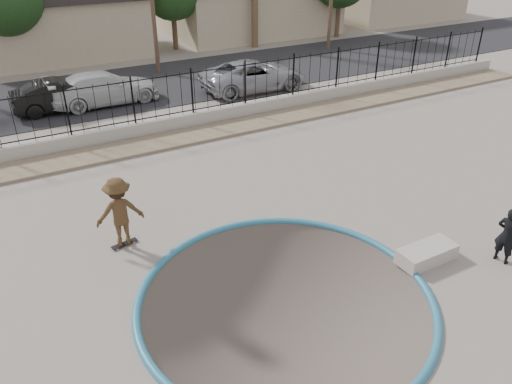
{
  "coord_description": "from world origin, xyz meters",
  "views": [
    {
      "loc": [
        -4.99,
        -8.52,
        7.83
      ],
      "look_at": [
        0.89,
        2.0,
        1.18
      ],
      "focal_mm": 35.0,
      "sensor_mm": 36.0,
      "label": 1
    }
  ],
  "objects": [
    {
      "name": "car_c",
      "position": [
        -0.05,
        15.0,
        0.79
      ],
      "size": [
        5.23,
        2.23,
        1.5
      ],
      "primitive_type": "imported",
      "rotation": [
        0.0,
        0.0,
        1.6
      ],
      "color": "silver",
      "rests_on": "street"
    },
    {
      "name": "videographer",
      "position": [
        5.69,
        -2.46,
        0.78
      ],
      "size": [
        0.49,
        0.64,
        1.56
      ],
      "primitive_type": "imported",
      "rotation": [
        0.0,
        0.0,
        1.79
      ],
      "color": "black",
      "rests_on": "ground"
    },
    {
      "name": "bowl_pit",
      "position": [
        0.0,
        -1.0,
        0.0
      ],
      "size": [
        6.84,
        6.84,
        1.8
      ],
      "primitive_type": null,
      "color": "#4E443C",
      "rests_on": "ground"
    },
    {
      "name": "rock_strip",
      "position": [
        0.0,
        9.2,
        0.06
      ],
      "size": [
        42.0,
        1.6,
        0.11
      ],
      "primitive_type": "cube",
      "color": "#8A785A",
      "rests_on": "ground"
    },
    {
      "name": "house_center",
      "position": [
        0.0,
        26.5,
        1.97
      ],
      "size": [
        10.6,
        8.6,
        3.9
      ],
      "color": "tan",
      "rests_on": "ground"
    },
    {
      "name": "concrete_ledge",
      "position": [
        4.0,
        -1.5,
        0.2
      ],
      "size": [
        1.6,
        0.71,
        0.4
      ],
      "primitive_type": "cube",
      "rotation": [
        0.0,
        0.0,
        0.0
      ],
      "color": "#B2A59E",
      "rests_on": "ground"
    },
    {
      "name": "ground",
      "position": [
        0.0,
        12.0,
        -1.1
      ],
      "size": [
        120.0,
        120.0,
        2.2
      ],
      "primitive_type": "cube",
      "color": "gray",
      "rests_on": "ground"
    },
    {
      "name": "skater",
      "position": [
        -2.65,
        3.0,
        0.97
      ],
      "size": [
        1.31,
        0.83,
        1.94
      ],
      "primitive_type": "imported",
      "rotation": [
        0.0,
        0.0,
        3.05
      ],
      "color": "brown",
      "rests_on": "ground"
    },
    {
      "name": "house_east",
      "position": [
        14.0,
        26.5,
        1.97
      ],
      "size": [
        12.6,
        8.6,
        3.9
      ],
      "color": "tan",
      "rests_on": "ground"
    },
    {
      "name": "car_d",
      "position": [
        7.17,
        13.4,
        0.79
      ],
      "size": [
        5.5,
        2.6,
        1.52
      ],
      "primitive_type": "imported",
      "rotation": [
        0.0,
        0.0,
        1.56
      ],
      "color": "#9D9EA5",
      "rests_on": "street"
    },
    {
      "name": "car_b",
      "position": [
        -1.97,
        15.0,
        0.75
      ],
      "size": [
        4.34,
        1.52,
        1.43
      ],
      "primitive_type": "imported",
      "rotation": [
        0.0,
        0.0,
        1.57
      ],
      "color": "black",
      "rests_on": "street"
    },
    {
      "name": "retaining_wall",
      "position": [
        0.0,
        10.3,
        0.3
      ],
      "size": [
        42.0,
        0.45,
        0.6
      ],
      "primitive_type": "cube",
      "color": "#9C9589",
      "rests_on": "ground"
    },
    {
      "name": "fence",
      "position": [
        0.0,
        10.3,
        1.5
      ],
      "size": [
        40.0,
        0.04,
        1.8
      ],
      "color": "black",
      "rests_on": "retaining_wall"
    },
    {
      "name": "skateboard",
      "position": [
        -2.65,
        3.0,
        0.05
      ],
      "size": [
        0.76,
        0.32,
        0.06
      ],
      "rotation": [
        0.0,
        0.0,
        0.19
      ],
      "color": "black",
      "rests_on": "ground"
    },
    {
      "name": "coping_ring",
      "position": [
        0.0,
        -1.0,
        0.0
      ],
      "size": [
        7.04,
        7.04,
        0.2
      ],
      "primitive_type": "torus",
      "color": "teal",
      "rests_on": "ground"
    },
    {
      "name": "street",
      "position": [
        0.0,
        17.0,
        0.02
      ],
      "size": [
        90.0,
        8.0,
        0.04
      ],
      "primitive_type": "cube",
      "color": "black",
      "rests_on": "ground"
    }
  ]
}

